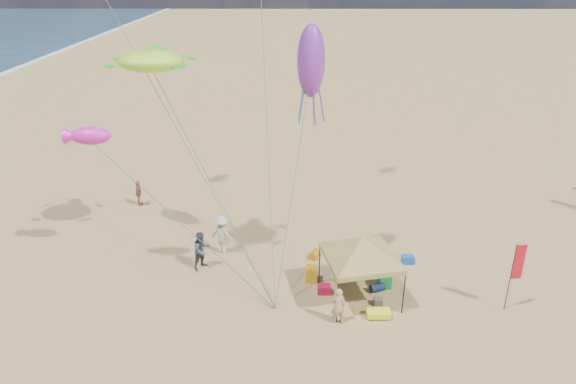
% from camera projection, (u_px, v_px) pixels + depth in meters
% --- Properties ---
extents(ground, '(280.00, 280.00, 0.00)m').
position_uv_depth(ground, '(288.00, 317.00, 20.34)').
color(ground, tan).
rests_on(ground, ground).
extents(canopy_tent, '(5.27, 5.27, 3.32)m').
position_uv_depth(canopy_tent, '(362.00, 239.00, 20.39)').
color(canopy_tent, black).
rests_on(canopy_tent, ground).
extents(feather_flag, '(0.45, 0.09, 2.97)m').
position_uv_depth(feather_flag, '(517.00, 266.00, 20.01)').
color(feather_flag, black).
rests_on(feather_flag, ground).
extents(cooler_red, '(0.54, 0.38, 0.38)m').
position_uv_depth(cooler_red, '(324.00, 289.00, 21.73)').
color(cooler_red, '#CC103E').
rests_on(cooler_red, ground).
extents(cooler_blue, '(0.54, 0.38, 0.38)m').
position_uv_depth(cooler_blue, '(408.00, 260.00, 23.87)').
color(cooler_blue, blue).
rests_on(cooler_blue, ground).
extents(bag_navy, '(0.69, 0.54, 0.36)m').
position_uv_depth(bag_navy, '(377.00, 287.00, 21.86)').
color(bag_navy, '#0E1B40').
rests_on(bag_navy, ground).
extents(bag_orange, '(0.54, 0.69, 0.36)m').
position_uv_depth(bag_orange, '(315.00, 255.00, 24.31)').
color(bag_orange, orange).
rests_on(bag_orange, ground).
extents(chair_green, '(0.50, 0.50, 0.70)m').
position_uv_depth(chair_green, '(385.00, 280.00, 22.10)').
color(chair_green, '#17833E').
rests_on(chair_green, ground).
extents(chair_yellow, '(0.50, 0.50, 0.70)m').
position_uv_depth(chair_yellow, '(311.00, 274.00, 22.50)').
color(chair_yellow, yellow).
rests_on(chair_yellow, ground).
extents(crate_grey, '(0.34, 0.30, 0.28)m').
position_uv_depth(crate_grey, '(378.00, 302.00, 21.02)').
color(crate_grey, slate).
rests_on(crate_grey, ground).
extents(beach_cart, '(0.90, 0.50, 0.24)m').
position_uv_depth(beach_cart, '(379.00, 313.00, 20.24)').
color(beach_cart, '#F9FF1C').
rests_on(beach_cart, ground).
extents(person_near_a, '(0.61, 0.45, 1.54)m').
position_uv_depth(person_near_a, '(338.00, 306.00, 19.72)').
color(person_near_a, tan).
rests_on(person_near_a, ground).
extents(person_near_b, '(1.08, 1.09, 1.78)m').
position_uv_depth(person_near_b, '(202.00, 250.00, 23.28)').
color(person_near_b, '#36414A').
rests_on(person_near_b, ground).
extents(person_near_c, '(1.40, 1.13, 1.90)m').
position_uv_depth(person_near_c, '(222.00, 235.00, 24.48)').
color(person_near_c, silver).
rests_on(person_near_c, ground).
extents(person_far_a, '(0.51, 0.91, 1.47)m').
position_uv_depth(person_far_a, '(139.00, 193.00, 29.37)').
color(person_far_a, '#9D4C3C').
rests_on(person_far_a, ground).
extents(turtle_kite, '(3.27, 2.99, 0.88)m').
position_uv_depth(turtle_kite, '(150.00, 61.00, 20.92)').
color(turtle_kite, '#B3FB34').
rests_on(turtle_kite, ground).
extents(fish_kite, '(1.76, 1.08, 0.73)m').
position_uv_depth(fish_kite, '(91.00, 136.00, 21.16)').
color(fish_kite, '#F223CA').
rests_on(fish_kite, ground).
extents(squid_kite, '(1.28, 1.28, 2.86)m').
position_uv_depth(squid_kite, '(311.00, 61.00, 20.32)').
color(squid_kite, purple).
rests_on(squid_kite, ground).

